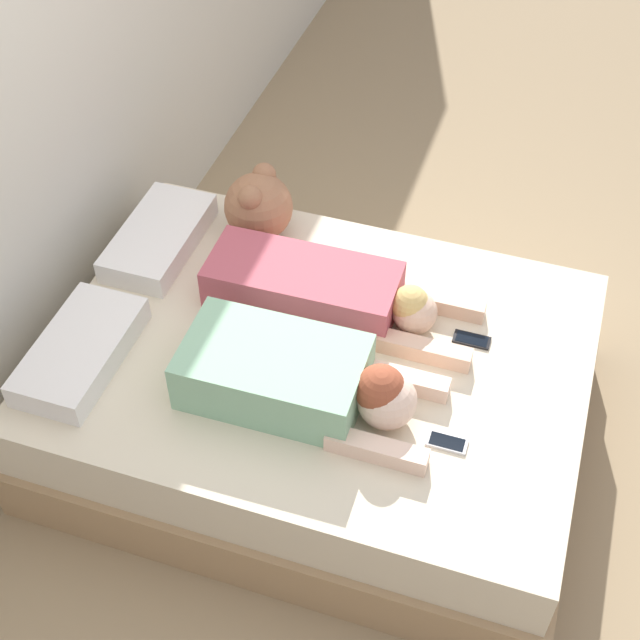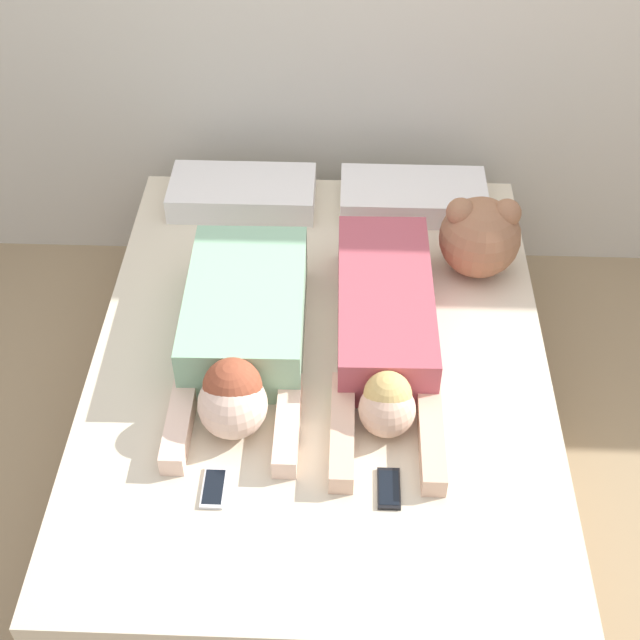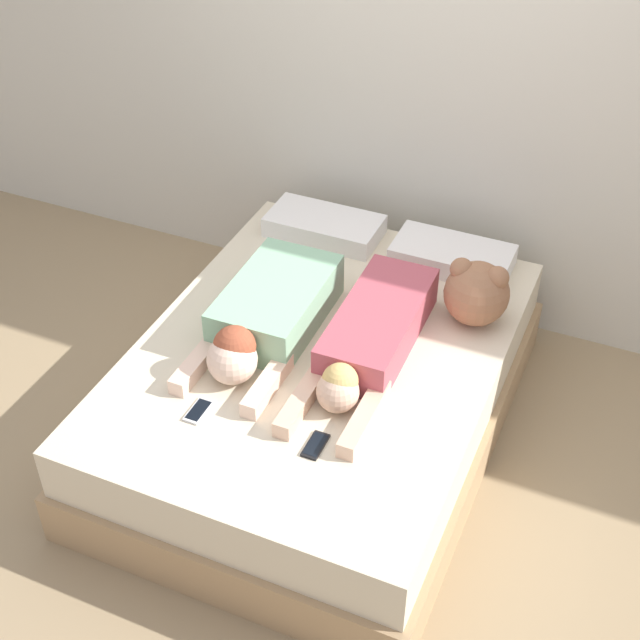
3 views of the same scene
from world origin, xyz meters
The scene contains 9 objects.
ground_plane centered at (0.00, 0.00, 0.00)m, with size 12.00×12.00×0.00m, color #9E8460.
bed centered at (0.00, 0.00, 0.24)m, with size 1.53×2.03×0.49m.
pillow_head_left centered at (-0.33, 0.81, 0.54)m, with size 0.56×0.29×0.10m.
pillow_head_right centered at (0.33, 0.81, 0.54)m, with size 0.56×0.29×0.10m.
person_left centered at (-0.24, -0.02, 0.59)m, with size 0.39×0.92×0.24m.
person_right centered at (0.21, 0.04, 0.58)m, with size 0.33×1.06×0.20m.
cell_phone_left centered at (-0.28, -0.55, 0.50)m, with size 0.06×0.14×0.01m.
cell_phone_right centered at (0.21, -0.53, 0.50)m, with size 0.06×0.14×0.01m.
plush_toy centered at (0.54, 0.45, 0.64)m, with size 0.29×0.29×0.30m.
Camera 2 is at (0.07, -2.03, 2.57)m, focal length 50.00 mm.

